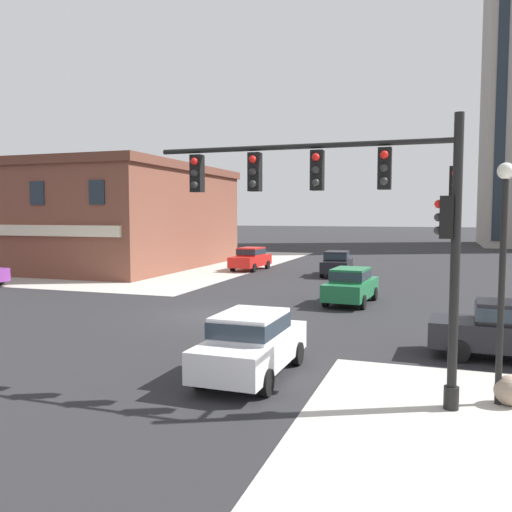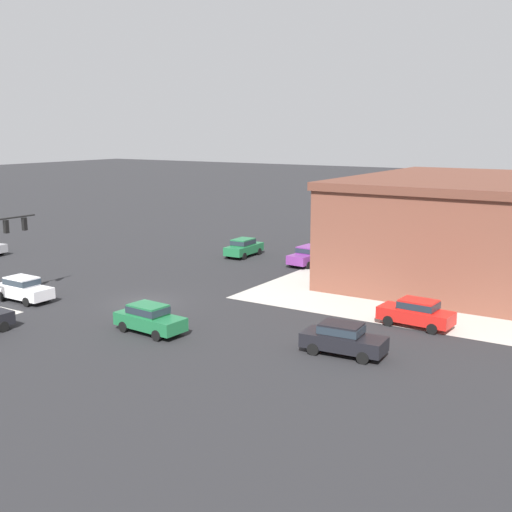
{
  "view_description": "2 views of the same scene",
  "coord_description": "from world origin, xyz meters",
  "px_view_note": "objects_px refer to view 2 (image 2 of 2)",
  "views": [
    {
      "loc": [
        8.68,
        -20.14,
        4.2
      ],
      "look_at": [
        0.4,
        4.09,
        2.18
      ],
      "focal_mm": 37.61,
      "sensor_mm": 36.0,
      "label": 1
    },
    {
      "loc": [
        31.79,
        29.29,
        11.65
      ],
      "look_at": [
        3.36,
        11.2,
        5.0
      ],
      "focal_mm": 45.07,
      "sensor_mm": 36.0,
      "label": 2
    }
  ],
  "objects_px": {
    "car_main_northbound_near": "(417,312)",
    "car_main_southbound_near": "(244,247)",
    "car_cross_eastbound": "(23,288)",
    "car_parked_curb": "(309,255)",
    "car_main_northbound_far": "(343,338)",
    "car_cross_westbound": "(149,318)"
  },
  "relations": [
    {
      "from": "car_cross_eastbound",
      "to": "car_cross_westbound",
      "type": "relative_size",
      "value": 0.98
    },
    {
      "from": "car_main_northbound_far",
      "to": "car_main_southbound_near",
      "type": "distance_m",
      "value": 27.22
    },
    {
      "from": "car_main_northbound_near",
      "to": "car_cross_eastbound",
      "type": "relative_size",
      "value": 1.02
    },
    {
      "from": "car_main_southbound_near",
      "to": "car_parked_curb",
      "type": "height_order",
      "value": "same"
    },
    {
      "from": "car_main_southbound_near",
      "to": "car_parked_curb",
      "type": "xyz_separation_m",
      "value": [
        0.18,
        6.93,
        0.0
      ]
    },
    {
      "from": "car_main_northbound_near",
      "to": "car_cross_eastbound",
      "type": "bearing_deg",
      "value": -70.52
    },
    {
      "from": "car_main_northbound_far",
      "to": "car_cross_westbound",
      "type": "height_order",
      "value": "same"
    },
    {
      "from": "car_main_northbound_far",
      "to": "car_cross_westbound",
      "type": "bearing_deg",
      "value": -76.47
    },
    {
      "from": "car_main_northbound_far",
      "to": "car_main_southbound_near",
      "type": "bearing_deg",
      "value": -135.42
    },
    {
      "from": "car_cross_eastbound",
      "to": "car_parked_curb",
      "type": "bearing_deg",
      "value": 152.58
    },
    {
      "from": "car_main_northbound_near",
      "to": "car_cross_eastbound",
      "type": "distance_m",
      "value": 26.36
    },
    {
      "from": "car_main_southbound_near",
      "to": "car_cross_eastbound",
      "type": "xyz_separation_m",
      "value": [
        21.38,
        -4.07,
        0.0
      ]
    },
    {
      "from": "car_main_northbound_far",
      "to": "car_main_southbound_near",
      "type": "relative_size",
      "value": 1.01
    },
    {
      "from": "car_cross_westbound",
      "to": "car_main_northbound_near",
      "type": "bearing_deg",
      "value": 126.61
    },
    {
      "from": "car_main_northbound_near",
      "to": "car_parked_curb",
      "type": "bearing_deg",
      "value": -131.86
    },
    {
      "from": "car_main_southbound_near",
      "to": "car_cross_westbound",
      "type": "xyz_separation_m",
      "value": [
        22.05,
        8.05,
        0.0
      ]
    },
    {
      "from": "car_main_northbound_near",
      "to": "car_main_southbound_near",
      "type": "xyz_separation_m",
      "value": [
        -12.59,
        -20.78,
        0.0
      ]
    },
    {
      "from": "car_cross_westbound",
      "to": "car_parked_curb",
      "type": "distance_m",
      "value": 21.9
    },
    {
      "from": "car_main_southbound_near",
      "to": "car_cross_westbound",
      "type": "bearing_deg",
      "value": 20.06
    },
    {
      "from": "car_main_northbound_near",
      "to": "car_main_northbound_far",
      "type": "bearing_deg",
      "value": -13.84
    },
    {
      "from": "car_main_northbound_near",
      "to": "car_main_northbound_far",
      "type": "height_order",
      "value": "same"
    },
    {
      "from": "car_main_northbound_far",
      "to": "car_parked_curb",
      "type": "distance_m",
      "value": 22.75
    }
  ]
}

